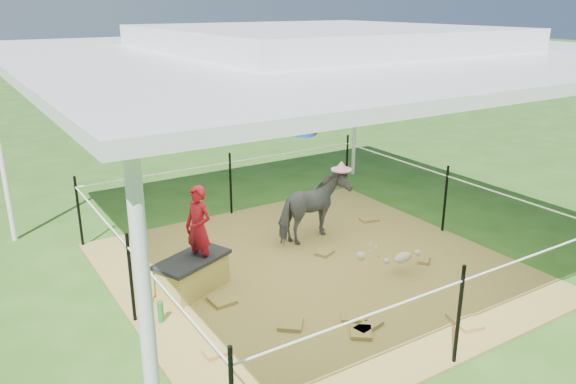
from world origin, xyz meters
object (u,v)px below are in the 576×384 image
straw_bale (193,276)px  picnic_table_far (295,102)px  picnic_table_near (173,115)px  trash_barrel (304,119)px  green_bottle (161,312)px  woman (198,220)px  foal (403,255)px  pony (314,208)px  distant_person (205,110)px

straw_bale → picnic_table_far: (6.90, 8.51, 0.14)m
straw_bale → picnic_table_near: (3.05, 8.40, 0.15)m
trash_barrel → green_bottle: bearing=-133.4°
woman → foal: (2.20, -0.96, -0.61)m
foal → picnic_table_far: size_ratio=0.51×
straw_bale → pony: pony is taller
green_bottle → picnic_table_far: bearing=50.2°
woman → picnic_table_far: bearing=118.3°
foal → trash_barrel: (3.21, 6.92, 0.16)m
foal → distant_person: bearing=71.9°
distant_person → picnic_table_near: bearing=-58.9°
trash_barrel → distant_person: (-2.15, 1.13, 0.25)m
woman → trash_barrel: 8.06m
woman → pony: (1.88, 0.45, -0.38)m
woman → picnic_table_far: woman is taller
foal → straw_bale: bearing=146.7°
trash_barrel → picnic_table_near: size_ratio=0.49×
woman → distant_person: size_ratio=0.72×
green_bottle → pony: bearing=19.6°
pony → foal: size_ratio=1.29×
foal → distant_person: 8.13m
trash_barrel → picnic_table_far: bearing=61.4°
green_bottle → trash_barrel: 8.83m
straw_bale → trash_barrel: trash_barrel is taller
foal → picnic_table_far: bearing=53.5°
pony → picnic_table_far: size_ratio=0.66×
picnic_table_near → distant_person: 1.38m
foal → trash_barrel: 7.63m
pony → distant_person: (1.38, 6.64, 0.18)m
woman → green_bottle: bearing=-78.4°
picnic_table_far → distant_person: distant_person is taller
foal → green_bottle: bearing=159.2°
pony → distant_person: distant_person is taller
green_bottle → pony: 2.70m
foal → woman: bearing=145.8°
foal → picnic_table_near: size_ratio=0.49×
picnic_table_far → distant_person: (-3.54, -1.42, 0.33)m
woman → straw_bale: bearing=-113.1°
picnic_table_far → distant_person: 3.83m
woman → distant_person: woman is taller
woman → picnic_table_near: size_ratio=0.56×
woman → trash_barrel: (5.41, 5.96, -0.45)m
woman → picnic_table_near: bearing=137.6°
distant_person → straw_bale: bearing=82.3°
pony → picnic_table_far: (4.93, 8.06, -0.15)m
straw_bale → trash_barrel: (5.51, 5.96, 0.21)m
woman → foal: bearing=43.3°
straw_bale → picnic_table_near: 8.94m
straw_bale → woman: woman is taller
picnic_table_near → woman: bearing=-140.3°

